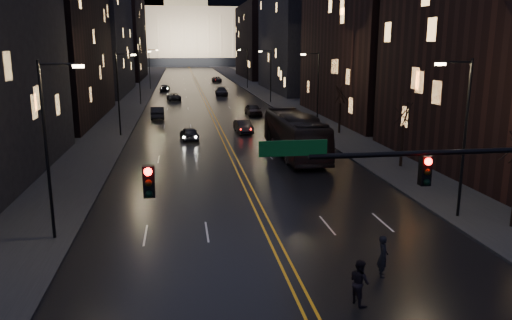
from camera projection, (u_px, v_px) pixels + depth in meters
name	position (u px, v px, depth m)	size (l,w,h in m)	color
road	(195.00, 80.00, 142.56)	(20.00, 320.00, 0.02)	black
sidewalk_left	(145.00, 81.00, 140.49)	(8.00, 320.00, 0.16)	black
sidewalk_right	(244.00, 80.00, 144.59)	(8.00, 320.00, 0.16)	black
center_line	(195.00, 80.00, 142.55)	(0.62, 320.00, 0.01)	orange
building_left_mid	(45.00, 11.00, 63.12)	(12.00, 30.00, 28.00)	black
building_left_far	(96.00, 44.00, 100.63)	(12.00, 34.00, 20.00)	black
building_left_dist	(121.00, 38.00, 146.44)	(12.00, 40.00, 24.00)	black
building_right_mid	(299.00, 30.00, 106.11)	(12.00, 34.00, 26.00)	black
building_right_dist	(262.00, 41.00, 152.81)	(12.00, 40.00, 22.00)	black
capitol	(187.00, 31.00, 254.35)	(90.00, 50.00, 58.50)	black
traffic_signal	(490.00, 182.00, 17.01)	(17.29, 0.45, 7.00)	black
streetlamp_right_near	(462.00, 131.00, 27.37)	(2.13, 0.25, 9.00)	black
streetlamp_left_near	(50.00, 142.00, 24.21)	(2.13, 0.25, 9.00)	black
streetlamp_right_mid	(316.00, 87.00, 56.28)	(2.13, 0.25, 9.00)	black
streetlamp_left_mid	(120.00, 90.00, 53.11)	(2.13, 0.25, 9.00)	black
streetlamp_right_far	(270.00, 73.00, 85.19)	(2.13, 0.25, 9.00)	black
streetlamp_left_far	(140.00, 74.00, 82.02)	(2.13, 0.25, 9.00)	black
streetlamp_right_dist	(247.00, 66.00, 114.10)	(2.13, 0.25, 9.00)	black
streetlamp_left_dist	(150.00, 67.00, 110.93)	(2.13, 0.25, 9.00)	black
tree_right_mid	(404.00, 112.00, 39.38)	(2.40, 2.40, 6.65)	black
tree_right_far	(340.00, 93.00, 54.80)	(2.40, 2.40, 6.65)	black
bus	(295.00, 135.00, 44.60)	(3.17, 13.53, 3.77)	black
oncoming_car_a	(189.00, 134.00, 52.03)	(1.67, 4.14, 1.41)	black
oncoming_car_b	(158.00, 113.00, 67.40)	(1.75, 5.02, 1.66)	black
oncoming_car_c	(174.00, 97.00, 90.03)	(2.20, 4.78, 1.33)	black
oncoming_car_d	(165.00, 88.00, 109.20)	(1.93, 4.76, 1.38)	black
receding_car_a	(243.00, 127.00, 56.40)	(1.54, 4.42, 1.46)	black
receding_car_b	(253.00, 110.00, 70.50)	(1.94, 4.83, 1.64)	black
receding_car_c	(222.00, 92.00, 98.26)	(2.30, 5.67, 1.64)	black
receding_car_d	(217.00, 79.00, 136.09)	(2.42, 5.26, 1.46)	black
pedestrian_a	(383.00, 256.00, 21.17)	(0.67, 0.44, 1.84)	black
pedestrian_b	(360.00, 282.00, 18.92)	(0.87, 0.48, 1.80)	black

